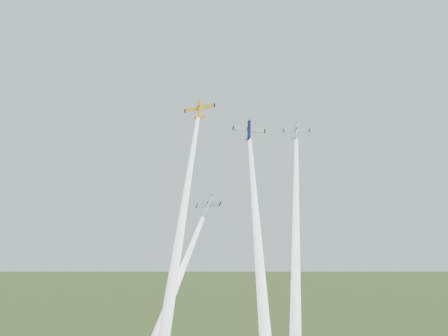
# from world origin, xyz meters

# --- Properties ---
(plane_yellow) EXTENTS (9.78, 6.20, 8.97)m
(plane_yellow) POSITION_xyz_m (-8.65, 2.57, 108.74)
(plane_yellow) COLOR gold
(smoke_trail_yellow) EXTENTS (5.64, 40.41, 59.92)m
(smoke_trail_yellow) POSITION_xyz_m (-7.11, -18.16, 76.83)
(smoke_trail_yellow) COLOR white
(plane_navy) EXTENTS (9.36, 8.16, 8.67)m
(plane_navy) POSITION_xyz_m (4.48, 3.46, 102.61)
(plane_navy) COLOR #0C1537
(smoke_trail_navy) EXTENTS (12.32, 34.41, 51.84)m
(smoke_trail_navy) POSITION_xyz_m (9.53, -13.98, 74.73)
(smoke_trail_navy) COLOR white
(plane_silver_right) EXTENTS (7.03, 5.09, 6.42)m
(plane_silver_right) POSITION_xyz_m (16.51, 5.48, 102.33)
(plane_silver_right) COLOR silver
(smoke_trail_silver_right) EXTENTS (5.36, 37.44, 55.34)m
(smoke_trail_silver_right) POSITION_xyz_m (17.91, -13.77, 72.70)
(smoke_trail_silver_right) COLOR white
(plane_silver_low) EXTENTS (7.89, 6.88, 6.58)m
(plane_silver_low) POSITION_xyz_m (-2.30, -12.99, 82.52)
(plane_silver_low) COLOR #A2A8AF
(smoke_trail_silver_low) EXTENTS (13.94, 30.34, 46.42)m
(smoke_trail_silver_low) POSITION_xyz_m (-8.26, -28.26, 57.36)
(smoke_trail_silver_low) COLOR white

